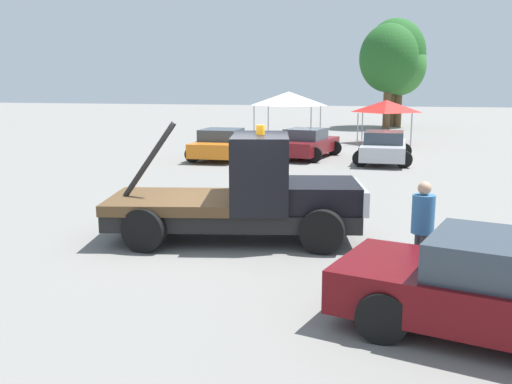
{
  "coord_description": "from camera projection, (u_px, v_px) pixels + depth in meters",
  "views": [
    {
      "loc": [
        3.62,
        -11.28,
        3.25
      ],
      "look_at": [
        0.5,
        0.0,
        1.05
      ],
      "focal_mm": 40.0,
      "sensor_mm": 36.0,
      "label": 1
    }
  ],
  "objects": [
    {
      "name": "parked_car_maroon",
      "position": [
        307.0,
        144.0,
        25.69
      ],
      "size": [
        2.79,
        4.49,
        1.34
      ],
      "rotation": [
        0.0,
        0.0,
        1.41
      ],
      "color": "maroon",
      "rests_on": "ground"
    },
    {
      "name": "tow_truck",
      "position": [
        249.0,
        196.0,
        12.05
      ],
      "size": [
        5.66,
        3.21,
        2.51
      ],
      "rotation": [
        0.0,
        0.0,
        0.23
      ],
      "color": "black",
      "rests_on": "ground"
    },
    {
      "name": "tree_left",
      "position": [
        400.0,
        66.0,
        44.03
      ],
      "size": [
        3.93,
        3.93,
        7.02
      ],
      "color": "brown",
      "rests_on": "ground"
    },
    {
      "name": "tree_right",
      "position": [
        395.0,
        54.0,
        44.17
      ],
      "size": [
        4.66,
        4.66,
        8.32
      ],
      "color": "brown",
      "rests_on": "ground"
    },
    {
      "name": "parked_car_silver",
      "position": [
        384.0,
        147.0,
        24.2
      ],
      "size": [
        2.42,
        4.55,
        1.34
      ],
      "rotation": [
        0.0,
        0.0,
        1.59
      ],
      "color": "#B7B7BC",
      "rests_on": "ground"
    },
    {
      "name": "tree_center",
      "position": [
        389.0,
        58.0,
        42.18
      ],
      "size": [
        4.33,
        4.33,
        7.73
      ],
      "color": "brown",
      "rests_on": "ground"
    },
    {
      "name": "canopy_tent_red",
      "position": [
        386.0,
        106.0,
        31.86
      ],
      "size": [
        2.9,
        2.9,
        2.43
      ],
      "color": "#9E9EA3",
      "rests_on": "ground"
    },
    {
      "name": "parked_car_orange",
      "position": [
        223.0,
        144.0,
        25.51
      ],
      "size": [
        2.64,
        4.78,
        1.34
      ],
      "rotation": [
        0.0,
        0.0,
        1.63
      ],
      "color": "orange",
      "rests_on": "ground"
    },
    {
      "name": "ground_plane",
      "position": [
        234.0,
        239.0,
        12.24
      ],
      "size": [
        160.0,
        160.0,
        0.0
      ],
      "primitive_type": "plane",
      "color": "gray"
    },
    {
      "name": "canopy_tent_white",
      "position": [
        289.0,
        99.0,
        33.45
      ],
      "size": [
        3.36,
        3.36,
        2.87
      ],
      "color": "#9E9EA3",
      "rests_on": "ground"
    },
    {
      "name": "person_near_truck",
      "position": [
        423.0,
        224.0,
        9.49
      ],
      "size": [
        0.38,
        0.38,
        1.69
      ],
      "rotation": [
        0.0,
        0.0,
        3.55
      ],
      "color": "#38383D",
      "rests_on": "ground"
    }
  ]
}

